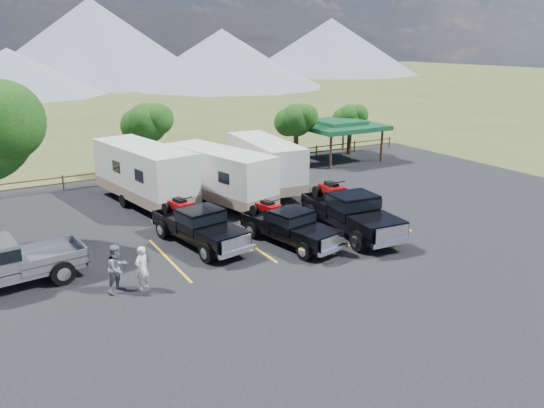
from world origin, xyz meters
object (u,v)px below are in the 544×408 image
trailer_center (219,176)px  rig_right (350,211)px  person_a (142,268)px  pavilion (338,125)px  trailer_right (265,164)px  rig_center (289,225)px  trailer_left (144,174)px  rig_left (198,225)px  person_b (117,268)px

trailer_center → rig_right: bearing=-78.2°
trailer_center → person_a: bearing=-144.5°
pavilion → trailer_right: (-9.68, -5.22, -1.04)m
trailer_center → person_a: size_ratio=5.26×
rig_right → rig_center: bearing=-178.2°
pavilion → trailer_left: 17.93m
rig_left → trailer_center: bearing=46.2°
trailer_center → person_b: bearing=-148.7°
rig_right → trailer_right: bearing=94.2°
rig_center → trailer_center: trailer_center is taller
pavilion → person_b: (-21.71, -15.01, -1.79)m
trailer_right → person_b: size_ratio=4.92×
rig_left → rig_center: size_ratio=1.07×
pavilion → trailer_center: (-13.55, -6.62, -1.03)m
person_a → person_b: size_ratio=0.93×
trailer_center → rig_center: bearing=-102.8°
rig_left → trailer_left: trailer_left is taller
rig_right → trailer_center: (-3.74, 7.56, 0.61)m
pavilion → rig_left: pavilion is taller
pavilion → trailer_right: trailer_right is taller
trailer_left → person_b: (-4.36, -10.58, -0.89)m
rig_right → trailer_left: trailer_left is taller
trailer_right → rig_left: bearing=-131.6°
pavilion → person_b: bearing=-145.3°
rig_left → person_b: size_ratio=3.28×
person_b → trailer_right: bearing=9.3°
person_b → rig_center: bearing=-22.9°
person_b → rig_left: bearing=3.7°
rig_right → trailer_right: size_ratio=0.74×
rig_right → person_b: size_ratio=3.66×
rig_center → trailer_left: size_ratio=0.58×
rig_center → rig_left: bearing=140.0°
person_a → pavilion: bearing=-169.7°
pavilion → person_a: pavilion is taller
rig_center → person_a: 7.64m
rig_left → rig_right: bearing=-27.2°
trailer_right → person_a: 15.09m
rig_center → person_b: size_ratio=3.07×
person_b → person_a: bearing=-50.4°
pavilion → person_a: (-20.85, -15.33, -1.85)m
person_a → person_b: 0.91m
rig_center → trailer_right: size_ratio=0.62×
person_b → pavilion: bearing=4.8°
rig_left → trailer_left: 7.57m
rig_right → person_a: 11.10m
rig_left → rig_center: (3.76, -2.04, -0.07)m
trailer_left → trailer_center: 4.38m
rig_center → trailer_left: trailer_left is taller
trailer_center → trailer_right: size_ratio=1.00×
trailer_center → person_b: 11.72m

